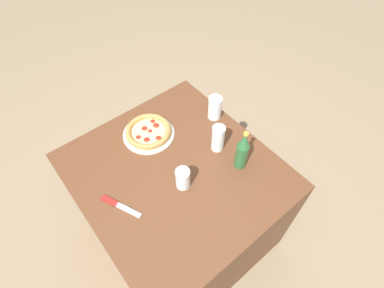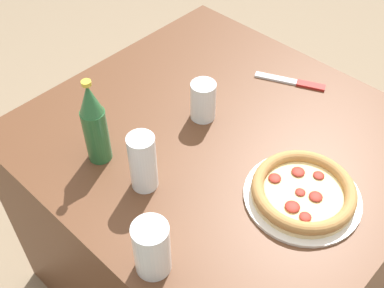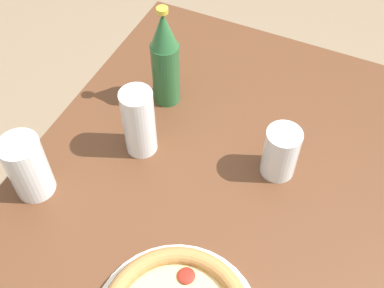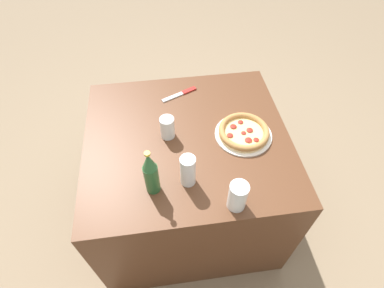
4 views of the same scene
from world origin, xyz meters
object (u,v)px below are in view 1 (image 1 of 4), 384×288
glass_iced_tea (218,139)px  knife (119,206)px  pizza_pepperoni (148,132)px  glass_orange_juice (215,108)px  beer_bottle (242,151)px  glass_cola (183,179)px

glass_iced_tea → knife: size_ratio=0.78×
pizza_pepperoni → glass_orange_juice: bearing=-108.6°
pizza_pepperoni → beer_bottle: size_ratio=1.14×
beer_bottle → glass_orange_juice: bearing=-20.5°
knife → beer_bottle: bearing=-107.3°
glass_orange_juice → glass_iced_tea: glass_iced_tea is taller
glass_cola → knife: 0.31m
glass_cola → glass_iced_tea: bearing=-77.1°
glass_orange_juice → beer_bottle: 0.34m
pizza_pepperoni → glass_cola: bearing=172.4°
glass_iced_tea → knife: glass_iced_tea is taller
glass_cola → knife: bearing=71.9°
glass_iced_tea → beer_bottle: 0.15m
glass_cola → beer_bottle: beer_bottle is taller
pizza_pepperoni → glass_orange_juice: (-0.12, -0.36, 0.04)m
glass_cola → knife: glass_cola is taller
beer_bottle → knife: size_ratio=1.20×
glass_orange_juice → glass_cola: size_ratio=1.21×
glass_iced_tea → glass_orange_juice: bearing=-38.0°
glass_cola → beer_bottle: size_ratio=0.47×
beer_bottle → glass_iced_tea: bearing=6.2°
glass_orange_juice → glass_iced_tea: size_ratio=0.87×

